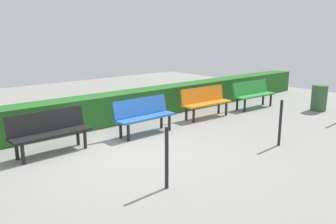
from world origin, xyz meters
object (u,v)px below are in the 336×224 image
(bench_orange, at_px, (205,101))
(trash_bin, at_px, (319,98))
(bench_black, at_px, (50,130))
(bench_green, at_px, (253,93))
(bench_blue, at_px, (144,114))

(bench_orange, relative_size, trash_bin, 2.02)
(bench_orange, xyz_separation_m, bench_black, (4.57, 0.01, 0.00))
(bench_green, height_order, bench_blue, same)
(bench_black, bearing_deg, bench_green, 176.68)
(bench_blue, relative_size, trash_bin, 1.96)
(bench_blue, xyz_separation_m, bench_black, (2.26, -0.14, 0.00))
(bench_green, bearing_deg, trash_bin, 130.20)
(trash_bin, bearing_deg, bench_black, -12.19)
(bench_black, xyz_separation_m, trash_bin, (-7.88, 1.70, -0.08))
(bench_orange, relative_size, bench_black, 0.99)
(bench_black, distance_m, trash_bin, 8.07)
(bench_blue, bearing_deg, bench_green, 178.95)
(bench_blue, relative_size, bench_black, 0.96)
(bench_orange, distance_m, bench_blue, 2.31)
(bench_green, bearing_deg, bench_blue, 2.98)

